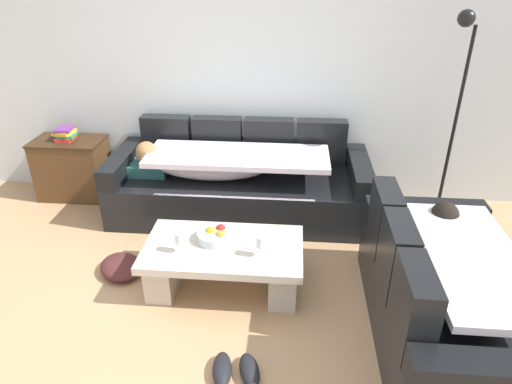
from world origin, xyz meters
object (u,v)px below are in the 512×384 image
side_cabinet (73,168)px  wine_glass_near_left (179,239)px  open_magazine (255,242)px  book_stack_on_cabinet (65,134)px  floor_lamp (454,109)px  coffee_table (224,261)px  couch_near_window (446,298)px  crumpled_garment (121,267)px  fruit_bowl (216,235)px  wine_glass_near_right (261,243)px  couch_along_wall (235,183)px  pair_of_shoes (236,370)px

side_cabinet → wine_glass_near_left: bearing=-44.5°
open_magazine → book_stack_on_cabinet: size_ratio=1.30×
wine_glass_near_left → floor_lamp: 2.66m
side_cabinet → coffee_table: bearing=-37.3°
couch_near_window → floor_lamp: floor_lamp is taller
wine_glass_near_left → crumpled_garment: size_ratio=0.42×
coffee_table → open_magazine: bearing=13.8°
side_cabinet → crumpled_garment: side_cabinet is taller
fruit_bowl → wine_glass_near_left: (-0.23, -0.19, 0.08)m
wine_glass_near_left → wine_glass_near_right: (0.59, 0.00, 0.00)m
wine_glass_near_right → book_stack_on_cabinet: size_ratio=0.77×
couch_along_wall → side_cabinet: 1.79m
book_stack_on_cabinet → floor_lamp: size_ratio=0.11×
coffee_table → floor_lamp: 2.44m
couch_near_window → floor_lamp: size_ratio=0.90×
floor_lamp → crumpled_garment: (-2.78, -1.14, -1.06)m
couch_near_window → fruit_bowl: (-1.60, 0.48, 0.09)m
open_magazine → side_cabinet: 2.46m
coffee_table → crumpled_garment: 0.89m
open_magazine → pair_of_shoes: (-0.04, -0.91, -0.34)m
wine_glass_near_right → coffee_table: bearing=159.4°
fruit_bowl → pair_of_shoes: fruit_bowl is taller
pair_of_shoes → side_cabinet: bearing=132.0°
open_magazine → crumpled_garment: (-1.11, 0.03, -0.33)m
couch_along_wall → wine_glass_near_left: size_ratio=14.95×
floor_lamp → coffee_table: bearing=-147.1°
couch_along_wall → open_magazine: couch_along_wall is taller
wine_glass_near_right → crumpled_garment: size_ratio=0.42×
fruit_bowl → floor_lamp: 2.39m
fruit_bowl → crumpled_garment: fruit_bowl is taller
couch_near_window → wine_glass_near_left: size_ratio=10.56×
coffee_table → book_stack_on_cabinet: bearing=142.8°
wine_glass_near_left → side_cabinet: (-1.53, 1.50, -0.17)m
couch_near_window → wine_glass_near_right: couch_near_window is taller
couch_along_wall → couch_near_window: same height
couch_along_wall → fruit_bowl: 1.10m
couch_near_window → crumpled_garment: bearing=78.3°
pair_of_shoes → couch_along_wall: bearing=97.2°
couch_along_wall → floor_lamp: size_ratio=1.27×
crumpled_garment → pair_of_shoes: bearing=-41.6°
coffee_table → wine_glass_near_right: wine_glass_near_right is taller
couch_along_wall → crumpled_garment: couch_along_wall is taller
couch_near_window → pair_of_shoes: bearing=108.5°
pair_of_shoes → crumpled_garment: size_ratio=0.86×
couch_near_window → book_stack_on_cabinet: size_ratio=8.15×
wine_glass_near_right → floor_lamp: 2.19m
crumpled_garment → couch_near_window: bearing=-11.7°
wine_glass_near_right → floor_lamp: size_ratio=0.09×
wine_glass_near_right → side_cabinet: bearing=144.7°
open_magazine → pair_of_shoes: bearing=-74.6°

